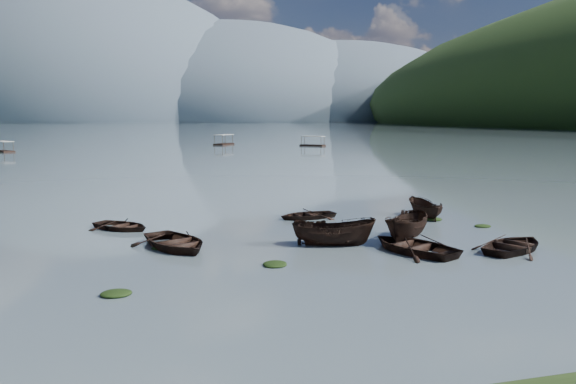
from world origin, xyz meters
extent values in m
plane|color=slate|center=(0.00, 0.00, 0.00)|extent=(2400.00, 2400.00, 0.00)
ellipsoid|color=#475666|center=(-60.00, 900.00, 0.00)|extent=(520.00, 520.00, 340.00)
ellipsoid|color=#475666|center=(140.00, 900.00, 0.00)|extent=(520.00, 520.00, 260.00)
ellipsoid|color=#475666|center=(320.00, 900.00, 0.00)|extent=(520.00, 520.00, 220.00)
imported|color=black|center=(-7.50, 6.64, 0.00)|extent=(5.27, 6.09, 1.06)
imported|color=black|center=(0.65, 5.09, 0.00)|extent=(4.71, 2.96, 1.70)
imported|color=black|center=(4.11, 2.75, 0.00)|extent=(5.18, 5.92, 1.02)
imported|color=black|center=(9.23, 1.68, 0.00)|extent=(5.55, 5.02, 0.94)
imported|color=black|center=(4.96, 5.17, 0.00)|extent=(4.49, 4.53, 1.79)
imported|color=black|center=(-10.33, 12.53, 0.00)|extent=(4.82, 4.82, 0.82)
imported|color=black|center=(1.66, 13.23, 0.00)|extent=(4.37, 3.46, 0.82)
imported|color=black|center=(9.35, 11.28, 0.00)|extent=(1.60, 3.86, 1.47)
ellipsoid|color=black|center=(-10.20, -0.68, 0.00)|extent=(1.20, 0.98, 0.26)
ellipsoid|color=black|center=(-3.32, 1.84, 0.00)|extent=(1.06, 0.85, 0.23)
ellipsoid|color=black|center=(-3.29, 2.08, 0.00)|extent=(1.12, 0.89, 0.24)
ellipsoid|color=black|center=(1.24, 9.97, 0.00)|extent=(0.99, 0.84, 0.22)
ellipsoid|color=black|center=(11.33, 7.53, 0.00)|extent=(1.06, 0.84, 0.22)
ellipsoid|color=black|center=(-8.27, 6.70, 0.00)|extent=(0.91, 0.73, 0.19)
ellipsoid|color=black|center=(0.45, 5.53, 0.00)|extent=(0.91, 0.76, 0.19)
ellipsoid|color=black|center=(9.51, 10.31, 0.00)|extent=(1.16, 0.93, 0.25)
camera|label=1|loc=(-9.21, -22.39, 6.76)|focal=35.00mm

